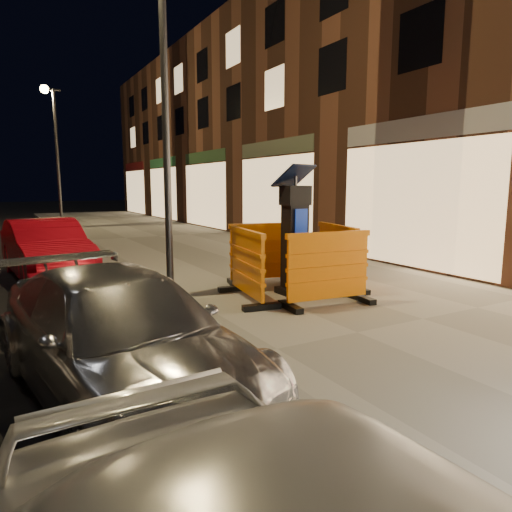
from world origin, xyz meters
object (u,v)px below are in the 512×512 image
barrier_kerbside (247,265)px  barrier_bldgside (337,256)px  barrier_front (328,269)px  car_silver (123,394)px  barrier_back (267,253)px  car_red (48,277)px  parking_kiosk (295,234)px

barrier_kerbside → barrier_bldgside: 1.90m
barrier_front → car_silver: bearing=-154.7°
barrier_front → barrier_bldgside: size_ratio=1.00×
barrier_bldgside → barrier_front: bearing=147.8°
barrier_kerbside → car_silver: size_ratio=0.36×
barrier_back → barrier_bldgside: (0.95, -0.95, 0.00)m
barrier_kerbside → car_silver: (-2.59, -2.21, -0.74)m
barrier_front → barrier_bldgside: 1.34m
barrier_kerbside → barrier_back: bearing=-36.2°
barrier_kerbside → car_red: barrier_kerbside is taller
barrier_bldgside → car_red: 6.47m
parking_kiosk → barrier_kerbside: 1.06m
parking_kiosk → barrier_front: bearing=-79.2°
parking_kiosk → car_red: 5.92m
parking_kiosk → barrier_front: (0.00, -0.95, -0.47)m
car_silver → barrier_bldgside: bearing=17.3°
car_red → barrier_front: bearing=-62.4°
barrier_front → car_silver: (-3.54, -1.26, -0.74)m
parking_kiosk → barrier_bldgside: bearing=10.8°
barrier_back → barrier_kerbside: 1.34m
barrier_back → car_silver: size_ratio=0.36×
barrier_kerbside → car_red: bearing=39.3°
parking_kiosk → barrier_back: bearing=100.8°
barrier_bldgside → car_red: (-4.57, 4.52, -0.74)m
barrier_bldgside → car_silver: (-4.49, -2.21, -0.74)m
car_silver → parking_kiosk: bearing=23.0°
barrier_bldgside → parking_kiosk: bearing=102.8°
barrier_front → barrier_back: 1.90m
car_silver → barrier_back: bearing=32.8°
barrier_front → barrier_kerbside: size_ratio=1.00×
barrier_front → parking_kiosk: bearing=95.8°
barrier_bldgside → car_red: size_ratio=0.38×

